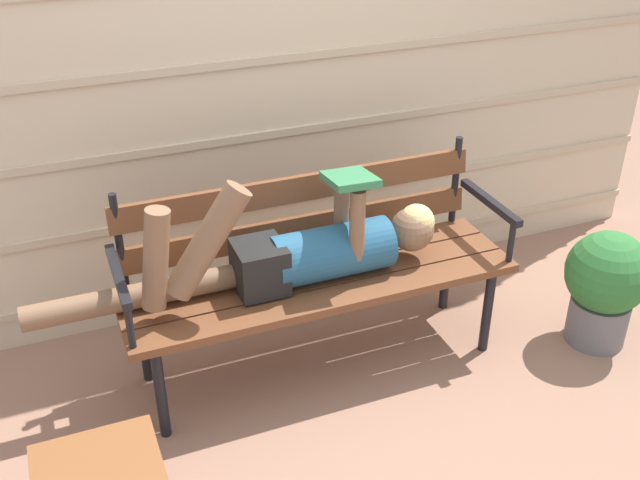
{
  "coord_description": "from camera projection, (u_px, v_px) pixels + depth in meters",
  "views": [
    {
      "loc": [
        -0.99,
        -2.31,
        2.18
      ],
      "look_at": [
        0.0,
        0.17,
        0.64
      ],
      "focal_mm": 42.31,
      "sensor_mm": 36.0,
      "label": 1
    }
  ],
  "objects": [
    {
      "name": "house_siding",
      "position": [
        265.0,
        58.0,
        3.32
      ],
      "size": [
        4.35,
        0.08,
        2.43
      ],
      "color": "beige",
      "rests_on": "ground"
    },
    {
      "name": "footstool",
      "position": [
        99.0,
        477.0,
        2.46
      ],
      "size": [
        0.41,
        0.32,
        0.34
      ],
      "color": "brown",
      "rests_on": "ground"
    },
    {
      "name": "ground_plane",
      "position": [
        335.0,
        386.0,
        3.26
      ],
      "size": [
        12.0,
        12.0,
        0.0
      ],
      "primitive_type": "plane",
      "color": "#936B56"
    },
    {
      "name": "potted_plant",
      "position": [
        605.0,
        284.0,
        3.4
      ],
      "size": [
        0.38,
        0.38,
        0.56
      ],
      "color": "slate",
      "rests_on": "ground"
    },
    {
      "name": "reclining_person",
      "position": [
        295.0,
        252.0,
        3.06
      ],
      "size": [
        1.71,
        0.26,
        0.54
      ],
      "color": "#23567A"
    },
    {
      "name": "park_bench",
      "position": [
        314.0,
        261.0,
        3.21
      ],
      "size": [
        1.68,
        0.49,
        0.89
      ],
      "color": "brown",
      "rests_on": "ground"
    }
  ]
}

